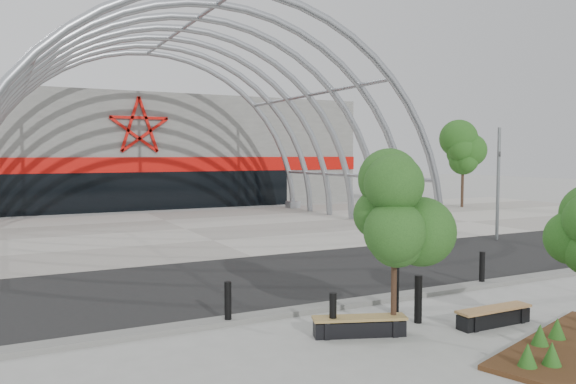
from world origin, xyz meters
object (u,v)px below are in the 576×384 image
street_tree_0 (395,205)px  bench_0 (359,326)px  signal_pole (498,182)px  bollard_2 (418,299)px  bench_1 (494,317)px

street_tree_0 → bench_0: size_ratio=1.91×
signal_pole → bollard_2: bearing=-144.2°
signal_pole → bench_1: bearing=-137.5°
street_tree_0 → signal_pole: bearing=34.8°
signal_pole → bench_1: 13.54m
signal_pole → bollard_2: size_ratio=4.59×
signal_pole → bollard_2: 13.96m
street_tree_0 → bench_0: street_tree_0 is taller
bench_0 → bollard_2: (1.71, 0.18, 0.34)m
signal_pole → bench_0: 15.50m
bench_0 → bollard_2: size_ratio=1.85×
bench_0 → bench_1: bearing=-13.6°
bench_0 → bench_1: bench_0 is taller
street_tree_0 → bollard_2: bearing=21.0°
bench_1 → bollard_2: bollard_2 is taller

